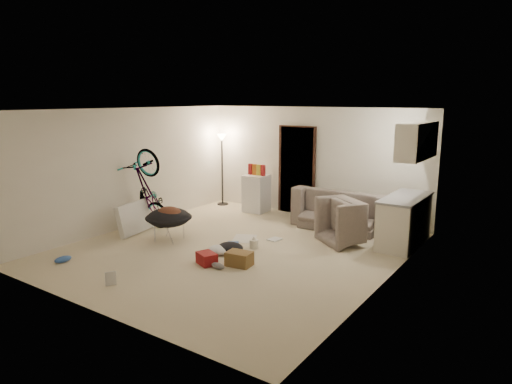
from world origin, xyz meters
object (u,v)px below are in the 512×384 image
Objects in this scene: bicycle at (149,207)px; mini_fridge at (256,193)px; floor_lamp at (222,154)px; kitchen_counter at (404,222)px; saucer_chair at (169,222)px; drink_case_a at (239,259)px; tv_box at (135,218)px; armchair at (355,226)px; drink_case_b at (207,258)px; sofa at (343,213)px; juicer at (254,243)px.

bicycle is 2.70m from mini_fridge.
floor_lamp is 1.04× the size of bicycle.
bicycle is (-4.73, -1.95, 0.02)m from kitchen_counter.
bicycle is 1.96× the size of saucer_chair.
drink_case_a is (2.85, -0.68, -0.34)m from bicycle.
mini_fridge is at bearing 59.20° from tv_box.
floor_lamp is 4.25m from armchair.
floor_lamp reaches higher than tv_box.
tv_box reaches higher than drink_case_a.
sofa is at bearing 96.82° from drink_case_b.
floor_lamp is 2.73m from bicycle.
sofa is 1.20× the size of bicycle.
tv_box is at bearing 177.29° from bicycle.
kitchen_counter is at bearing -7.66° from floor_lamp.
saucer_chair reaches higher than drink_case_a.
floor_lamp is 1.90× the size of tv_box.
bicycle is 2.58m from juicer.
armchair is 3.03m from mini_fridge.
bicycle is at bearing -175.97° from juicer.
kitchen_counter reaches higher than saucer_chair.
kitchen_counter is at bearing 46.54° from drink_case_a.
floor_lamp is 1.42m from mini_fridge.
bicycle is 7.60× the size of juicer.
juicer is at bearing -88.68° from bicycle.
mini_fridge is 3.06m from tv_box.
armchair is at bearing 46.12° from juicer.
saucer_chair is 0.94m from tv_box.
mini_fridge reaches higher than juicer.
armchair is at bearing -156.64° from kitchen_counter.
drink_case_a is (2.85, -0.30, -0.20)m from tv_box.
drink_case_b is (-0.48, -0.25, -0.02)m from drink_case_a.
mini_fridge is at bearing 112.05° from drink_case_a.
drink_case_a is 1.78× the size of juicer.
sofa is at bearing 162.25° from kitchen_counter.
saucer_chair is at bearing -113.38° from bicycle.
floor_lamp is 4.46× the size of drink_case_a.
drink_case_a is at bearing -47.99° from floor_lamp.
bicycle reaches higher than drink_case_b.
drink_case_b is (1.35, -3.43, -0.35)m from mini_fridge.
armchair is at bearing 33.19° from saucer_chair.
sofa reaches higher than drink_case_a.
saucer_chair is (0.94, -0.35, -0.08)m from bicycle.
drink_case_b is at bearing -99.08° from juicer.
floor_lamp is at bearing -0.50° from bicycle.
sofa is at bearing -56.92° from bicycle.
drink_case_a is at bearing -125.55° from kitchen_counter.
sofa is at bearing -3.34° from floor_lamp.
tv_box reaches higher than armchair.
drink_case_a is at bearing -17.24° from tv_box.
floor_lamp is at bearing -5.58° from sofa.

